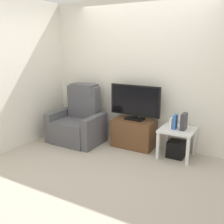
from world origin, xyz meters
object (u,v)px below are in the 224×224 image
book_leftmost (171,123)px  book_middle (175,122)px  television (135,102)px  side_table (177,133)px  tv_stand (134,133)px  game_console (184,122)px  recliner_armchair (78,122)px  subwoofer_box (176,149)px

book_leftmost → book_middle: 0.06m
book_leftmost → book_middle: book_middle is taller
television → side_table: size_ratio=1.72×
tv_stand → game_console: 0.96m
television → book_leftmost: 0.75m
recliner_armchair → tv_stand: bearing=24.0°
tv_stand → subwoofer_box: (0.80, -0.06, -0.12)m
television → recliner_armchair: (-1.06, -0.27, -0.46)m
game_console → recliner_armchair: bearing=-174.0°
tv_stand → recliner_armchair: size_ratio=0.69×
book_middle → game_console: game_console is taller
recliner_armchair → book_leftmost: 1.78m
side_table → book_middle: 0.20m
television → book_middle: size_ratio=3.99×
tv_stand → book_leftmost: size_ratio=4.31×
tv_stand → book_leftmost: book_leftmost is taller
side_table → book_middle: bearing=-155.1°
side_table → book_middle: size_ratio=2.32×
television → game_console: 0.92m
television → tv_stand: bearing=-90.0°
subwoofer_box → book_leftmost: bearing=-168.7°
recliner_armchair → side_table: recliner_armchair is taller
television → book_middle: television is taller
television → side_table: 0.91m
tv_stand → side_table: tv_stand is taller
game_console → tv_stand: bearing=177.0°
book_leftmost → game_console: 0.20m
television → subwoofer_box: television is taller
television → side_table: (0.80, -0.08, -0.43)m
television → subwoofer_box: bearing=-5.4°
book_middle → book_leftmost: bearing=180.0°
recliner_armchair → book_leftmost: (1.76, 0.17, 0.20)m
subwoofer_box → game_console: 0.49m
recliner_armchair → subwoofer_box: 1.88m
subwoofer_box → book_leftmost: size_ratio=1.57×
television → subwoofer_box: 1.07m
subwoofer_box → book_leftmost: 0.45m
subwoofer_box → book_middle: 0.47m
book_leftmost → game_console: game_console is taller
television → book_middle: 0.80m
tv_stand → television: (0.00, 0.02, 0.58)m
side_table → game_console: bearing=6.3°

